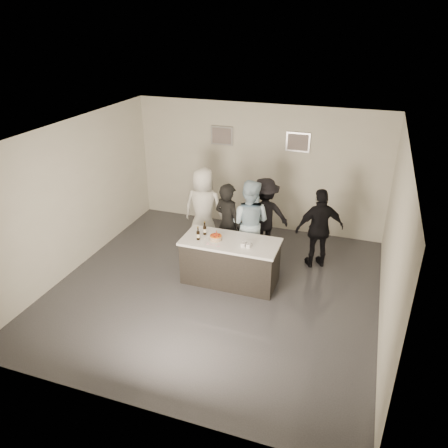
# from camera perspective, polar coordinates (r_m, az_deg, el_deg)

# --- Properties ---
(floor) EXTENTS (6.00, 6.00, 0.00)m
(floor) POSITION_cam_1_polar(r_m,az_deg,el_deg) (8.50, -1.11, -8.40)
(floor) COLOR #3D3D42
(floor) RESTS_ON ground
(ceiling) EXTENTS (6.00, 6.00, 0.00)m
(ceiling) POSITION_cam_1_polar(r_m,az_deg,el_deg) (7.26, -1.31, 11.63)
(ceiling) COLOR white
(wall_back) EXTENTS (6.00, 0.04, 3.00)m
(wall_back) POSITION_cam_1_polar(r_m,az_deg,el_deg) (10.44, 4.50, 7.36)
(wall_back) COLOR silver
(wall_back) RESTS_ON ground
(wall_front) EXTENTS (6.00, 0.04, 3.00)m
(wall_front) POSITION_cam_1_polar(r_m,az_deg,el_deg) (5.44, -12.33, -11.81)
(wall_front) COLOR silver
(wall_front) RESTS_ON ground
(wall_left) EXTENTS (0.04, 6.00, 3.00)m
(wall_left) POSITION_cam_1_polar(r_m,az_deg,el_deg) (9.16, -19.15, 3.33)
(wall_left) COLOR silver
(wall_left) RESTS_ON ground
(wall_right) EXTENTS (0.04, 6.00, 3.00)m
(wall_right) POSITION_cam_1_polar(r_m,az_deg,el_deg) (7.39, 21.24, -2.40)
(wall_right) COLOR silver
(wall_right) RESTS_ON ground
(picture_left) EXTENTS (0.54, 0.04, 0.44)m
(picture_left) POSITION_cam_1_polar(r_m,az_deg,el_deg) (10.47, -0.27, 11.48)
(picture_left) COLOR #B2B2B7
(picture_left) RESTS_ON wall_back
(picture_right) EXTENTS (0.54, 0.04, 0.44)m
(picture_right) POSITION_cam_1_polar(r_m,az_deg,el_deg) (10.04, 9.64, 10.50)
(picture_right) COLOR #B2B2B7
(picture_right) RESTS_ON wall_back
(bar_counter) EXTENTS (1.86, 0.86, 0.90)m
(bar_counter) POSITION_cam_1_polar(r_m,az_deg,el_deg) (8.48, 0.82, -4.89)
(bar_counter) COLOR white
(bar_counter) RESTS_ON ground
(cake) EXTENTS (0.23, 0.23, 0.08)m
(cake) POSITION_cam_1_polar(r_m,az_deg,el_deg) (8.28, -1.08, -1.85)
(cake) COLOR orange
(cake) RESTS_ON bar_counter
(beer_bottle_a) EXTENTS (0.07, 0.07, 0.26)m
(beer_bottle_a) POSITION_cam_1_polar(r_m,az_deg,el_deg) (8.45, -2.54, -0.56)
(beer_bottle_a) COLOR black
(beer_bottle_a) RESTS_ON bar_counter
(beer_bottle_b) EXTENTS (0.07, 0.07, 0.26)m
(beer_bottle_b) POSITION_cam_1_polar(r_m,az_deg,el_deg) (8.26, -3.40, -1.23)
(beer_bottle_b) COLOR black
(beer_bottle_b) RESTS_ON bar_counter
(tumbler_cluster) EXTENTS (0.19, 0.19, 0.08)m
(tumbler_cluster) POSITION_cam_1_polar(r_m,az_deg,el_deg) (8.07, 2.94, -2.64)
(tumbler_cluster) COLOR orange
(tumbler_cluster) RESTS_ON bar_counter
(candles) EXTENTS (0.24, 0.08, 0.01)m
(candles) POSITION_cam_1_polar(r_m,az_deg,el_deg) (8.11, -1.42, -2.76)
(candles) COLOR pink
(candles) RESTS_ON bar_counter
(person_main_black) EXTENTS (0.76, 0.64, 1.76)m
(person_main_black) POSITION_cam_1_polar(r_m,az_deg,el_deg) (8.96, 0.49, 0.00)
(person_main_black) COLOR black
(person_main_black) RESTS_ON ground
(person_main_blue) EXTENTS (0.90, 0.70, 1.84)m
(person_main_blue) POSITION_cam_1_polar(r_m,az_deg,el_deg) (8.95, 3.30, 0.20)
(person_main_blue) COLOR #ADCCE2
(person_main_blue) RESTS_ON ground
(person_guest_left) EXTENTS (0.93, 0.64, 1.83)m
(person_guest_left) POSITION_cam_1_polar(r_m,az_deg,el_deg) (9.61, -2.68, 2.05)
(person_guest_left) COLOR white
(person_guest_left) RESTS_ON ground
(person_guest_right) EXTENTS (1.08, 0.83, 1.70)m
(person_guest_right) POSITION_cam_1_polar(r_m,az_deg,el_deg) (9.05, 12.38, -0.59)
(person_guest_right) COLOR black
(person_guest_right) RESTS_ON ground
(person_guest_back) EXTENTS (1.26, 1.07, 1.69)m
(person_guest_back) POSITION_cam_1_polar(r_m,az_deg,el_deg) (9.46, 5.26, 1.09)
(person_guest_back) COLOR black
(person_guest_back) RESTS_ON ground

